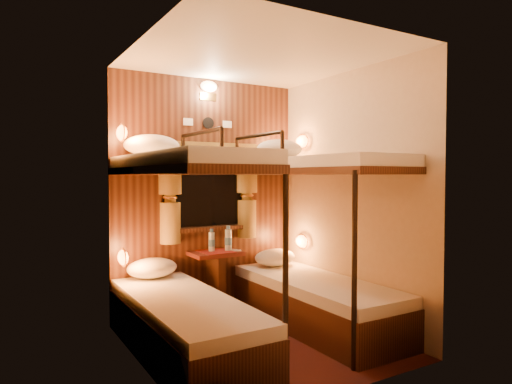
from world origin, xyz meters
TOP-DOWN VIEW (x-y plane):
  - floor at (0.00, 0.00)m, footprint 2.10×2.10m
  - ceiling at (0.00, 0.00)m, footprint 2.10×2.10m
  - wall_back at (0.00, 1.05)m, footprint 2.40×0.00m
  - wall_front at (0.00, -1.05)m, footprint 2.40×0.00m
  - wall_left at (-1.00, 0.00)m, footprint 0.00×2.40m
  - wall_right at (1.00, 0.00)m, footprint 0.00×2.40m
  - back_panel at (0.00, 1.04)m, footprint 2.00×0.03m
  - bunk_left at (-0.65, 0.07)m, footprint 0.72×1.90m
  - bunk_right at (0.65, 0.07)m, footprint 0.72×1.90m
  - window at (0.00, 1.00)m, footprint 1.00×0.12m
  - curtains at (0.00, 0.97)m, footprint 1.10×0.22m
  - back_fixtures at (0.00, 1.00)m, footprint 0.54×0.09m
  - reading_lamps at (-0.00, 0.70)m, footprint 2.00×0.20m
  - table at (0.00, 0.85)m, footprint 0.50×0.34m
  - bottle_left at (-0.03, 0.87)m, footprint 0.07×0.07m
  - bottle_right at (0.13, 0.83)m, footprint 0.07×0.07m
  - sachet_a at (0.21, 0.78)m, footprint 0.10×0.09m
  - sachet_b at (0.19, 0.82)m, footprint 0.09×0.07m
  - pillow_lower_left at (-0.65, 0.86)m, footprint 0.47×0.34m
  - pillow_lower_right at (0.65, 0.75)m, footprint 0.46×0.33m
  - pillow_upper_left at (-0.65, 0.84)m, footprint 0.52×0.37m
  - pillow_upper_right at (0.65, 0.67)m, footprint 0.51×0.36m

SIDE VIEW (x-z plane):
  - floor at x=0.00m, z-range 0.00..0.00m
  - table at x=0.00m, z-range 0.09..0.74m
  - pillow_lower_right at x=0.65m, z-range 0.46..0.64m
  - pillow_lower_left at x=-0.65m, z-range 0.46..0.64m
  - bunk_left at x=-0.65m, z-range -0.35..1.47m
  - bunk_right at x=0.65m, z-range -0.35..1.47m
  - sachet_b at x=0.19m, z-range 0.65..0.66m
  - sachet_a at x=0.21m, z-range 0.65..0.66m
  - bottle_left at x=-0.03m, z-range 0.63..0.86m
  - bottle_right at x=0.13m, z-range 0.63..0.89m
  - window at x=0.00m, z-range 0.79..1.58m
  - wall_back at x=0.00m, z-range 0.00..2.40m
  - wall_front at x=0.00m, z-range 0.00..2.40m
  - wall_left at x=-1.00m, z-range 0.00..2.40m
  - wall_right at x=1.00m, z-range 0.00..2.40m
  - back_panel at x=0.00m, z-range 0.00..2.40m
  - reading_lamps at x=0.00m, z-range 0.62..1.86m
  - curtains at x=0.00m, z-range 0.76..1.76m
  - pillow_upper_right at x=0.65m, z-range 1.59..1.79m
  - pillow_upper_left at x=-0.65m, z-range 1.59..1.79m
  - back_fixtures at x=0.00m, z-range 2.00..2.49m
  - ceiling at x=0.00m, z-range 2.40..2.40m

